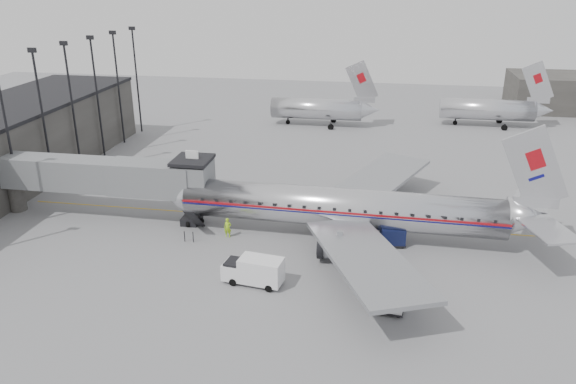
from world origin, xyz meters
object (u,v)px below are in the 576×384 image
at_px(airliner, 349,208).
at_px(service_van, 254,270).
at_px(baggage_cart_navy, 393,236).
at_px(ramp_worker, 228,228).
at_px(baggage_cart_white, 388,298).

height_order(airliner, service_van, airliner).
xyz_separation_m(service_van, baggage_cart_navy, (10.53, 8.40, -0.25)).
distance_m(service_van, ramp_worker, 8.61).
distance_m(airliner, ramp_worker, 11.02).
height_order(baggage_cart_navy, baggage_cart_white, baggage_cart_white).
relative_size(airliner, baggage_cart_navy, 14.86).
relative_size(baggage_cart_white, ramp_worker, 1.41).
bearing_deg(baggage_cart_navy, ramp_worker, 174.17).
height_order(service_van, baggage_cart_navy, service_van).
bearing_deg(ramp_worker, service_van, -65.20).
xyz_separation_m(baggage_cart_navy, baggage_cart_white, (-0.38, -10.43, 0.08)).
height_order(baggage_cart_white, ramp_worker, baggage_cart_white).
bearing_deg(airliner, service_van, -123.49).
bearing_deg(baggage_cart_white, ramp_worker, 152.96).
bearing_deg(service_van, airliner, 63.31).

